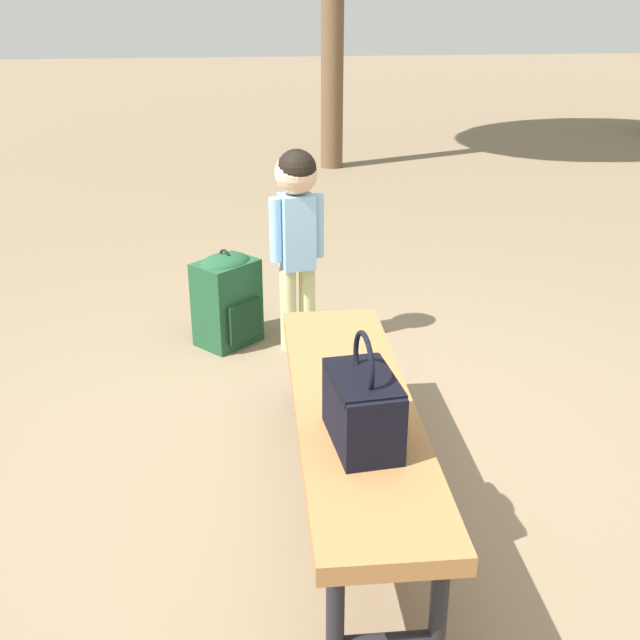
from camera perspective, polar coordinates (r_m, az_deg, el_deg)
The scene contains 6 objects.
ground_plane at distance 3.12m, azimuth 0.93°, elevation -10.38°, with size 40.00×40.00×0.00m, color #7F6B51.
park_bench at distance 2.64m, azimuth 2.51°, elevation -7.14°, with size 1.61×0.45×0.45m.
handbag at distance 2.34m, azimuth 3.18°, elevation -6.36°, with size 0.34×0.21×0.37m.
child_standing at distance 3.81m, azimuth -1.73°, elevation 7.52°, with size 0.21×0.28×1.04m.
backpack_large at distance 4.03m, azimuth -6.91°, elevation 1.71°, with size 0.37×0.38×0.52m.
backpack_small at distance 3.49m, azimuth 0.19°, elevation -3.65°, with size 0.18×0.20×0.30m.
Camera 1 is at (-2.57, 0.37, 1.73)m, focal length 43.18 mm.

